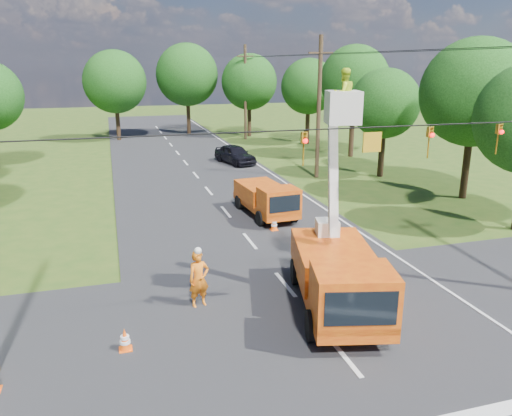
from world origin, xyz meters
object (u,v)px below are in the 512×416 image
object	(u,v)px
tree_right_d	(355,80)
traffic_cone_6	(292,195)
tree_right_e	(309,87)
tree_far_b	(187,75)
ground_worker	(199,279)
second_truck	(267,198)
traffic_cone_1	(320,256)
tree_right_c	(385,104)
traffic_cone_2	(274,224)
pole_right_far	(245,92)
traffic_cone_3	(125,340)
bucket_truck	(339,265)
distant_car	(235,154)
tree_far_a	(115,82)
pole_right_mid	(319,107)
tree_right_b	(475,93)
tree_far_c	(249,82)

from	to	relation	value
tree_right_d	traffic_cone_6	bearing A→B (deg)	-129.26
tree_right_e	tree_far_b	xyz separation A→B (m)	(-10.80, 10.00, 1.00)
ground_worker	tree_right_e	world-z (taller)	tree_right_e
second_truck	tree_right_d	distance (m)	20.77
traffic_cone_1	tree_right_c	world-z (taller)	tree_right_c
traffic_cone_2	pole_right_far	xyz separation A→B (m)	(6.87, 30.74, 4.75)
traffic_cone_3	tree_right_c	xyz separation A→B (m)	(19.21, 18.88, 4.95)
bucket_truck	distant_car	size ratio (longest dim) A/B	1.73
traffic_cone_2	tree_right_c	world-z (taller)	tree_right_c
traffic_cone_2	tree_far_b	distance (m)	36.34
ground_worker	tree_right_d	world-z (taller)	tree_right_d
tree_right_c	tree_far_a	world-z (taller)	tree_far_a
distant_car	tree_far_b	world-z (taller)	tree_far_b
tree_far_b	ground_worker	bearing A→B (deg)	-98.54
pole_right_mid	tree_far_b	xyz separation A→B (m)	(-5.50, 25.00, 1.70)
distant_car	tree_right_c	world-z (taller)	tree_right_c
tree_right_b	tree_far_c	distance (m)	30.50
traffic_cone_6	tree_far_a	bearing A→B (deg)	108.26
traffic_cone_6	tree_far_c	size ratio (longest dim) A/B	0.08
traffic_cone_2	tree_right_c	size ratio (longest dim) A/B	0.09
second_truck	distant_car	bearing A→B (deg)	77.94
tree_right_d	tree_far_c	xyz separation A→B (m)	(-5.30, 15.00, -0.62)
distant_car	pole_right_mid	bearing A→B (deg)	-71.61
ground_worker	tree_far_b	xyz separation A→B (m)	(6.42, 42.72, 5.79)
pole_right_far	tree_right_b	xyz separation A→B (m)	(6.50, -28.00, 1.33)
traffic_cone_6	tree_right_d	distance (m)	17.52
traffic_cone_2	tree_right_e	size ratio (longest dim) A/B	0.08
tree_right_b	tree_right_e	size ratio (longest dim) A/B	1.12
pole_right_far	tree_far_a	xyz separation A→B (m)	(-13.50, 3.00, 1.08)
traffic_cone_1	tree_far_b	size ratio (longest dim) A/B	0.07
pole_right_far	tree_right_e	distance (m)	7.32
distant_car	tree_right_d	size ratio (longest dim) A/B	0.48
second_truck	tree_right_b	distance (m)	14.10
pole_right_far	tree_right_d	world-z (taller)	pole_right_far
traffic_cone_3	pole_right_far	size ratio (longest dim) A/B	0.07
ground_worker	tree_far_c	xyz separation A→B (m)	(12.92, 39.72, 5.05)
tree_right_b	tree_far_c	xyz separation A→B (m)	(-5.50, 30.00, -0.37)
pole_right_far	tree_far_b	xyz separation A→B (m)	(-5.50, 5.00, 1.70)
second_truck	traffic_cone_3	size ratio (longest dim) A/B	7.66
tree_right_d	tree_far_a	distance (m)	25.46
tree_right_c	tree_right_d	xyz separation A→B (m)	(1.60, 8.00, 1.37)
pole_right_far	tree_far_a	distance (m)	13.87
bucket_truck	tree_right_e	size ratio (longest dim) A/B	0.93
distant_car	pole_right_far	bearing A→B (deg)	55.53
traffic_cone_2	tree_right_d	distance (m)	22.98
tree_right_e	bucket_truck	bearing A→B (deg)	-110.41
tree_right_b	tree_far_b	size ratio (longest dim) A/B	0.93
traffic_cone_3	tree_far_c	bearing A→B (deg)	69.68
tree_far_c	bucket_truck	bearing A→B (deg)	-101.60
ground_worker	tree_right_c	distance (m)	23.96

